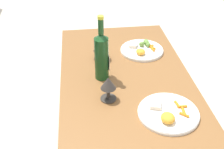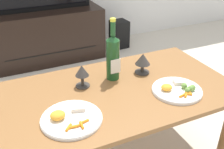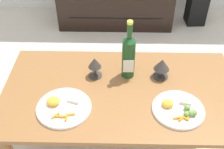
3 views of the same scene
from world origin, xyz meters
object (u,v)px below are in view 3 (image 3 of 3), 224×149
at_px(floor_speaker, 196,9).
at_px(wine_bottle, 129,55).
at_px(dinner_plate_right, 179,109).
at_px(dining_table, 120,101).
at_px(goblet_right, 162,66).
at_px(goblet_left, 95,64).
at_px(dinner_plate_left, 63,107).

relative_size(floor_speaker, wine_bottle, 0.91).
xyz_separation_m(floor_speaker, dinner_plate_right, (-0.52, -1.78, 0.37)).
bearing_deg(dining_table, dinner_plate_right, -26.39).
bearing_deg(wine_bottle, floor_speaker, 62.73).
bearing_deg(dining_table, wine_bottle, 72.50).
relative_size(wine_bottle, goblet_right, 2.87).
bearing_deg(dining_table, goblet_right, 26.79).
bearing_deg(goblet_left, floor_speaker, 57.54).
bearing_deg(goblet_left, dining_table, -38.01).
bearing_deg(dinner_plate_right, floor_speaker, 73.69).
relative_size(wine_bottle, dinner_plate_right, 1.34).
bearing_deg(floor_speaker, goblet_right, -114.86).
height_order(floor_speaker, goblet_left, goblet_left).
xyz_separation_m(dining_table, dinner_plate_left, (-0.30, -0.14, 0.10)).
xyz_separation_m(wine_bottle, dinner_plate_left, (-0.34, -0.27, -0.13)).
bearing_deg(dinner_plate_right, wine_bottle, 132.67).
bearing_deg(wine_bottle, goblet_left, -176.07).
distance_m(dinner_plate_left, dinner_plate_right, 0.59).
height_order(floor_speaker, dinner_plate_right, dinner_plate_right).
distance_m(goblet_left, goblet_right, 0.38).
xyz_separation_m(floor_speaker, wine_bottle, (-0.77, -1.50, 0.50)).
relative_size(floor_speaker, dinner_plate_right, 1.22).
height_order(dining_table, goblet_left, goblet_left).
relative_size(floor_speaker, goblet_left, 2.54).
bearing_deg(goblet_left, wine_bottle, 3.93).
distance_m(goblet_left, dinner_plate_left, 0.31).
xyz_separation_m(floor_speaker, dinner_plate_left, (-1.11, -1.77, 0.37)).
distance_m(goblet_right, dinner_plate_left, 0.59).
distance_m(dining_table, dinner_plate_left, 0.34).
height_order(goblet_right, dinner_plate_left, goblet_right).
xyz_separation_m(goblet_left, goblet_right, (0.38, 0.00, -0.00)).
bearing_deg(goblet_left, dinner_plate_right, -30.62).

